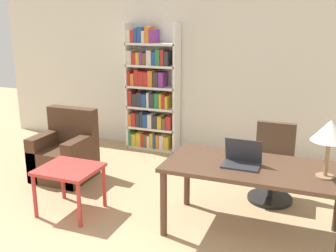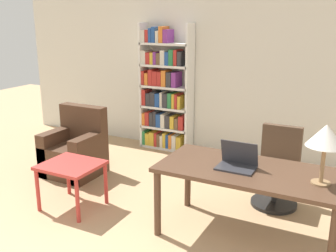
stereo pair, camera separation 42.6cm
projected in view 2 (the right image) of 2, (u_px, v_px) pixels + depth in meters
name	position (u px, v px, depth m)	size (l,w,h in m)	color
wall_back	(236.00, 70.00, 5.89)	(8.00, 0.06, 2.70)	silver
desk	(249.00, 178.00, 3.75)	(1.73, 0.84, 0.73)	#4C3323
laptop	(237.00, 162.00, 3.74)	(0.36, 0.25, 0.26)	#2D2D33
table_lamp	(326.00, 137.00, 3.29)	(0.32, 0.32, 0.53)	olive
office_chair	(277.00, 171.00, 4.55)	(0.53, 0.53, 0.91)	black
side_table_blue	(71.00, 170.00, 4.43)	(0.64, 0.57, 0.53)	#B2332D
armchair	(75.00, 152.00, 5.44)	(0.72, 0.66, 0.93)	#472D1E
bookshelf	(164.00, 93.00, 6.34)	(0.86, 0.28, 2.03)	white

